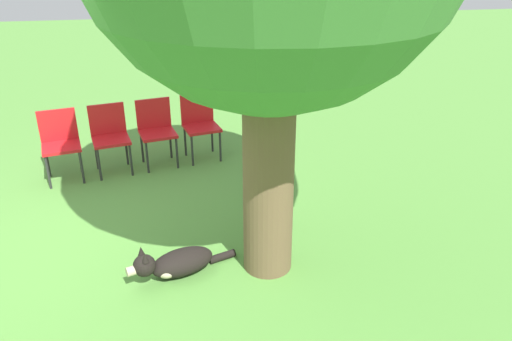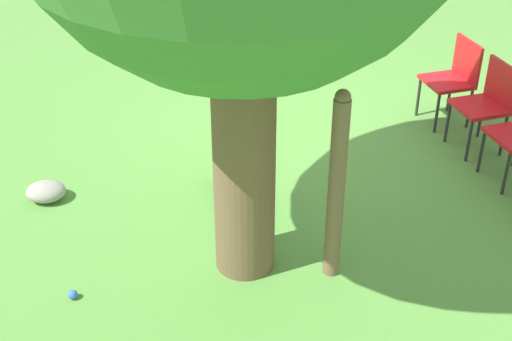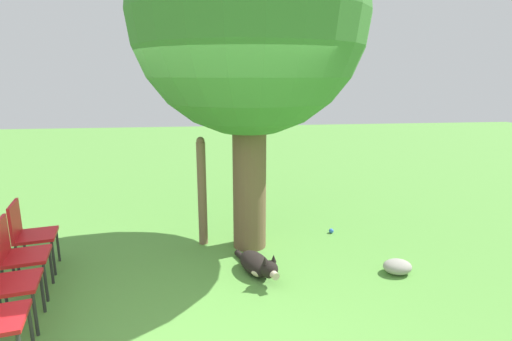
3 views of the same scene
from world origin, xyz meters
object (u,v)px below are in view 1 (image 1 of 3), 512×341
at_px(fence_post, 272,163).
at_px(red_chair_3, 200,122).
at_px(red_chair_2, 156,127).
at_px(red_chair_1, 110,133).
at_px(dog, 175,263).
at_px(red_chair_0, 60,140).

distance_m(fence_post, red_chair_3, 2.07).
bearing_deg(fence_post, red_chair_2, -148.55).
bearing_deg(fence_post, red_chair_1, -135.49).
distance_m(dog, red_chair_2, 2.51).
bearing_deg(red_chair_0, red_chair_2, 90.14).
bearing_deg(red_chair_3, dog, -21.13).
height_order(red_chair_1, red_chair_2, same).
bearing_deg(fence_post, red_chair_3, -164.03).
relative_size(dog, fence_post, 0.67).
relative_size(dog, red_chair_1, 1.16).
distance_m(dog, red_chair_1, 2.49).
relative_size(dog, red_chair_3, 1.16).
bearing_deg(red_chair_1, red_chair_3, 90.14).
xyz_separation_m(dog, red_chair_3, (-2.60, 0.41, 0.37)).
relative_size(red_chair_1, red_chair_3, 1.00).
height_order(dog, fence_post, fence_post).
xyz_separation_m(red_chair_1, red_chair_2, (-0.12, 0.57, 0.00)).
distance_m(red_chair_2, red_chair_3, 0.58).
xyz_separation_m(dog, red_chair_2, (-2.47, -0.15, 0.37)).
distance_m(dog, fence_post, 1.31).
bearing_deg(red_chair_1, dog, 5.01).
bearing_deg(red_chair_3, red_chair_1, -89.86).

